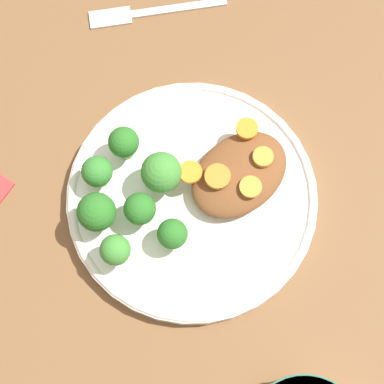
% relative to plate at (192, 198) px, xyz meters
% --- Properties ---
extents(ground_plane, '(4.00, 4.00, 0.00)m').
position_rel_plate_xyz_m(ground_plane, '(0.00, 0.00, -0.01)').
color(ground_plane, brown).
extents(plate, '(0.28, 0.28, 0.02)m').
position_rel_plate_xyz_m(plate, '(0.00, 0.00, 0.00)').
color(plate, white).
rests_on(plate, ground_plane).
extents(stew_mound, '(0.12, 0.08, 0.03)m').
position_rel_plate_xyz_m(stew_mound, '(-0.05, 0.02, 0.02)').
color(stew_mound, brown).
rests_on(stew_mound, plate).
extents(broccoli_floret_0, '(0.03, 0.03, 0.04)m').
position_rel_plate_xyz_m(broccoli_floret_0, '(0.05, 0.02, 0.03)').
color(broccoli_floret_0, '#7FA85B').
rests_on(broccoli_floret_0, plate).
extents(broccoli_floret_1, '(0.03, 0.03, 0.05)m').
position_rel_plate_xyz_m(broccoli_floret_1, '(0.06, -0.02, 0.03)').
color(broccoli_floret_1, '#759E51').
rests_on(broccoli_floret_1, plate).
extents(broccoli_floret_2, '(0.03, 0.03, 0.05)m').
position_rel_plate_xyz_m(broccoli_floret_2, '(0.02, -0.09, 0.04)').
color(broccoli_floret_2, '#759E51').
rests_on(broccoli_floret_2, plate).
extents(broccoli_floret_3, '(0.03, 0.03, 0.05)m').
position_rel_plate_xyz_m(broccoli_floret_3, '(0.10, 0.00, 0.04)').
color(broccoli_floret_3, '#759E51').
rests_on(broccoli_floret_3, plate).
extents(broccoli_floret_4, '(0.03, 0.03, 0.05)m').
position_rel_plate_xyz_m(broccoli_floret_4, '(0.06, -0.08, 0.03)').
color(broccoli_floret_4, '#7FA85B').
rests_on(broccoli_floret_4, plate).
extents(broccoli_floret_5, '(0.04, 0.04, 0.06)m').
position_rel_plate_xyz_m(broccoli_floret_5, '(0.01, -0.03, 0.04)').
color(broccoli_floret_5, '#7FA85B').
rests_on(broccoli_floret_5, plate).
extents(broccoli_floret_6, '(0.04, 0.04, 0.05)m').
position_rel_plate_xyz_m(broccoli_floret_6, '(0.09, -0.04, 0.04)').
color(broccoli_floret_6, '#7FA85B').
rests_on(broccoli_floret_6, plate).
extents(carrot_slice_0, '(0.02, 0.02, 0.00)m').
position_rel_plate_xyz_m(carrot_slice_0, '(-0.09, -0.01, 0.04)').
color(carrot_slice_0, orange).
rests_on(carrot_slice_0, stew_mound).
extents(carrot_slice_1, '(0.03, 0.03, 0.01)m').
position_rel_plate_xyz_m(carrot_slice_1, '(-0.03, 0.01, 0.04)').
color(carrot_slice_1, orange).
rests_on(carrot_slice_1, stew_mound).
extents(carrot_slice_2, '(0.02, 0.02, 0.00)m').
position_rel_plate_xyz_m(carrot_slice_2, '(-0.05, 0.04, 0.04)').
color(carrot_slice_2, orange).
rests_on(carrot_slice_2, stew_mound).
extents(carrot_slice_3, '(0.02, 0.02, 0.01)m').
position_rel_plate_xyz_m(carrot_slice_3, '(-0.08, 0.02, 0.04)').
color(carrot_slice_3, orange).
rests_on(carrot_slice_3, stew_mound).
extents(carrot_slice_4, '(0.03, 0.03, 0.01)m').
position_rel_plate_xyz_m(carrot_slice_4, '(-0.01, -0.01, 0.04)').
color(carrot_slice_4, orange).
rests_on(carrot_slice_4, stew_mound).
extents(fork, '(0.16, 0.10, 0.01)m').
position_rel_plate_xyz_m(fork, '(-0.11, -0.22, -0.01)').
color(fork, silver).
rests_on(fork, ground_plane).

